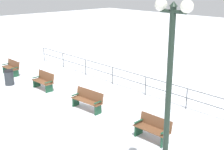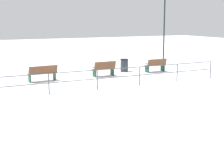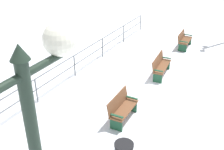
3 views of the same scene
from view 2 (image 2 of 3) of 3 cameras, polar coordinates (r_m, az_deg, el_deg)
ground_plane at (r=19.53m, az=-6.63°, el=-0.60°), size 80.00×80.00×0.00m
bench_nearest at (r=21.93m, az=7.63°, el=1.73°), size 0.56×1.46×0.89m
bench_second at (r=20.05m, az=-1.40°, el=1.11°), size 0.59×1.44×0.94m
bench_third at (r=18.81m, az=-12.01°, el=0.35°), size 0.64×1.70×0.91m
lamppost_near at (r=24.59m, az=9.15°, el=10.27°), size 0.28×1.15×5.21m
waterfront_railing at (r=16.26m, az=-2.59°, el=-0.15°), size 0.05×14.83×1.01m
trash_bin at (r=21.86m, az=2.16°, el=1.70°), size 0.53×0.53×0.86m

